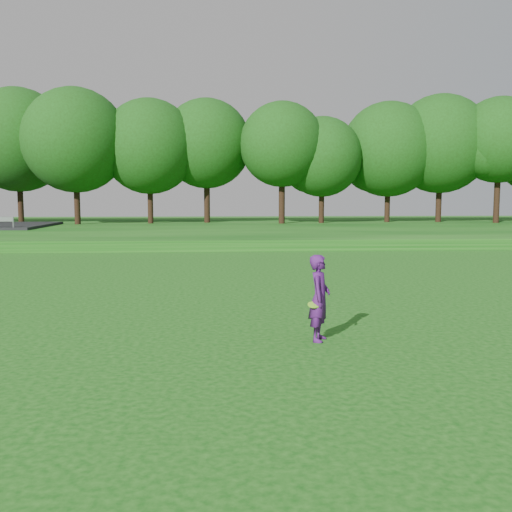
{
  "coord_description": "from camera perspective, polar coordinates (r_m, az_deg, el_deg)",
  "views": [
    {
      "loc": [
        0.66,
        -10.55,
        2.91
      ],
      "look_at": [
        1.7,
        4.59,
        1.3
      ],
      "focal_mm": 40.0,
      "sensor_mm": 36.0,
      "label": 1
    }
  ],
  "objects": [
    {
      "name": "ground",
      "position": [
        10.96,
        -7.35,
        -9.39
      ],
      "size": [
        140.0,
        140.0,
        0.0
      ],
      "primitive_type": "plane",
      "color": "#0E480E",
      "rests_on": "ground"
    },
    {
      "name": "berm",
      "position": [
        44.63,
        -4.79,
        2.68
      ],
      "size": [
        130.0,
        30.0,
        0.6
      ],
      "primitive_type": "cube",
      "color": "#0E480E",
      "rests_on": "ground"
    },
    {
      "name": "walking_path",
      "position": [
        30.69,
        -5.16,
        0.63
      ],
      "size": [
        130.0,
        1.6,
        0.04
      ],
      "primitive_type": "cube",
      "color": "gray",
      "rests_on": "ground"
    },
    {
      "name": "treeline",
      "position": [
        48.83,
        -4.81,
        12.14
      ],
      "size": [
        104.0,
        7.0,
        15.0
      ],
      "primitive_type": null,
      "color": "#18400E",
      "rests_on": "berm"
    },
    {
      "name": "woman",
      "position": [
        11.5,
        6.37,
        -4.19
      ],
      "size": [
        0.61,
        0.74,
        1.74
      ],
      "color": "#4E1666",
      "rests_on": "ground"
    }
  ]
}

